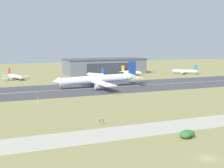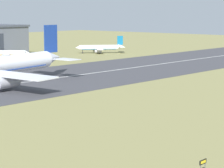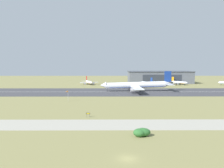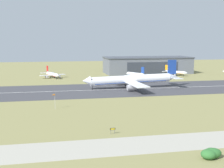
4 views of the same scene
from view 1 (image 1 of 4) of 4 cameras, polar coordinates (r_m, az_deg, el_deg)
name	(u,v)px [view 1 (image 1 of 4)]	position (r m, az deg, el deg)	size (l,w,h in m)	color
ground_plane	(112,109)	(137.25, -0.05, -4.66)	(650.50, 650.50, 0.00)	olive
runway_strip	(73,89)	(196.04, -7.14, -1.00)	(410.50, 52.38, 0.06)	#3D3D42
runway_centreline	(73,89)	(196.03, -7.14, -0.99)	(369.45, 0.70, 0.01)	silver
taxiway_road	(150,129)	(107.63, 6.96, -8.16)	(307.88, 14.33, 0.05)	#A8A393
hangar_building	(104,66)	(293.23, -1.41, 3.31)	(74.94, 30.86, 14.32)	slate
airplane_landing	(97,80)	(203.37, -2.81, 0.79)	(59.71, 54.20, 16.59)	silver
airplane_parked_west	(131,72)	(278.50, 3.57, 2.13)	(20.59, 20.00, 8.38)	silver
airplane_parked_centre	(15,76)	(255.20, -17.28, 1.32)	(19.80, 24.63, 8.78)	white
airplane_parked_east	(184,71)	(296.99, 13.11, 2.30)	(22.15, 20.57, 8.46)	white
airplane_parked_far_east	(95,75)	(255.76, -3.05, 1.67)	(19.07, 20.98, 8.93)	silver
shrub_clump	(187,134)	(99.68, 13.54, -8.89)	(5.32, 4.00, 2.53)	#2D662D
windsock_pole	(36,96)	(143.67, -13.72, -2.07)	(1.71, 1.69, 6.31)	#B7B7BC
runway_sign	(102,121)	(111.58, -1.92, -6.80)	(1.63, 0.13, 1.87)	#4C4C51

